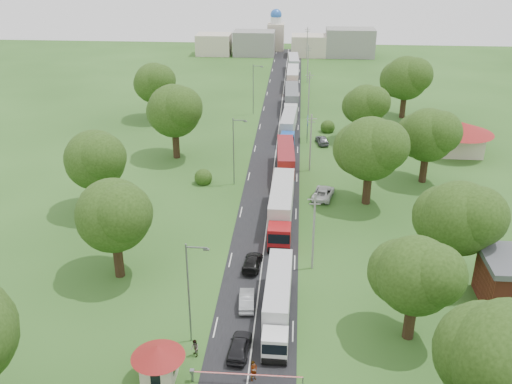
# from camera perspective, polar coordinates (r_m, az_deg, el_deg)

# --- Properties ---
(ground) EXTENTS (260.00, 260.00, 0.00)m
(ground) POSITION_cam_1_polar(r_m,az_deg,el_deg) (69.24, 0.97, -4.35)
(ground) COLOR #244918
(ground) RESTS_ON ground
(road) EXTENTS (8.00, 200.00, 0.04)m
(road) POSITION_cam_1_polar(r_m,az_deg,el_deg) (87.25, 1.76, 2.01)
(road) COLOR black
(road) RESTS_ON ground
(boom_barrier) EXTENTS (9.22, 0.35, 1.18)m
(boom_barrier) POSITION_cam_1_polar(r_m,az_deg,el_deg) (48.45, -2.57, -17.78)
(boom_barrier) COLOR slate
(boom_barrier) RESTS_ON ground
(guard_booth) EXTENTS (4.40, 4.40, 3.45)m
(guard_booth) POSITION_cam_1_polar(r_m,az_deg,el_deg) (48.53, -9.75, -16.10)
(guard_booth) COLOR beige
(guard_booth) RESTS_ON ground
(info_sign) EXTENTS (0.12, 3.10, 4.10)m
(info_sign) POSITION_cam_1_polar(r_m,az_deg,el_deg) (100.25, 5.18, 6.79)
(info_sign) COLOR slate
(info_sign) RESTS_ON ground
(pole_1) EXTENTS (1.60, 0.24, 9.00)m
(pole_1) POSITION_cam_1_polar(r_m,az_deg,el_deg) (60.80, 5.79, -3.85)
(pole_1) COLOR gray
(pole_1) RESTS_ON ground
(pole_2) EXTENTS (1.60, 0.24, 9.00)m
(pole_2) POSITION_cam_1_polar(r_m,az_deg,el_deg) (86.46, 5.48, 5.02)
(pole_2) COLOR gray
(pole_2) RESTS_ON ground
(pole_3) EXTENTS (1.60, 0.24, 9.00)m
(pole_3) POSITION_cam_1_polar(r_m,az_deg,el_deg) (113.23, 5.31, 9.76)
(pole_3) COLOR gray
(pole_3) RESTS_ON ground
(pole_4) EXTENTS (1.60, 0.24, 9.00)m
(pole_4) POSITION_cam_1_polar(r_m,az_deg,el_deg) (140.48, 5.21, 12.68)
(pole_4) COLOR gray
(pole_4) RESTS_ON ground
(pole_5) EXTENTS (1.60, 0.24, 9.00)m
(pole_5) POSITION_cam_1_polar(r_m,az_deg,el_deg) (167.98, 5.14, 14.65)
(pole_5) COLOR gray
(pole_5) RESTS_ON ground
(lamp_0) EXTENTS (2.03, 0.22, 10.00)m
(lamp_0) POSITION_cam_1_polar(r_m,az_deg,el_deg) (49.98, -6.61, -9.63)
(lamp_0) COLOR slate
(lamp_0) RESTS_ON ground
(lamp_1) EXTENTS (2.03, 0.22, 10.00)m
(lamp_1) POSITION_cam_1_polar(r_m,az_deg,el_deg) (80.97, -2.16, 4.39)
(lamp_1) COLOR slate
(lamp_1) RESTS_ON ground
(lamp_2) EXTENTS (2.03, 0.22, 10.00)m
(lamp_2) POSITION_cam_1_polar(r_m,az_deg,el_deg) (114.30, -0.21, 10.46)
(lamp_2) COLOR slate
(lamp_2) RESTS_ON ground
(tree_1) EXTENTS (9.60, 9.60, 12.05)m
(tree_1) POSITION_cam_1_polar(r_m,az_deg,el_deg) (42.57, 24.21, -15.09)
(tree_1) COLOR #382616
(tree_1) RESTS_ON ground
(tree_2) EXTENTS (8.00, 8.00, 10.10)m
(tree_2) POSITION_cam_1_polar(r_m,az_deg,el_deg) (51.52, 15.66, -7.95)
(tree_2) COLOR #382616
(tree_2) RESTS_ON ground
(tree_3) EXTENTS (8.80, 8.80, 11.07)m
(tree_3) POSITION_cam_1_polar(r_m,az_deg,el_deg) (61.14, 19.62, -2.41)
(tree_3) COLOR #382616
(tree_3) RESTS_ON ground
(tree_4) EXTENTS (9.60, 9.60, 12.05)m
(tree_4) POSITION_cam_1_polar(r_m,az_deg,el_deg) (75.78, 11.36, 4.32)
(tree_4) COLOR #382616
(tree_4) RESTS_ON ground
(tree_5) EXTENTS (8.80, 8.80, 11.07)m
(tree_5) POSITION_cam_1_polar(r_m,az_deg,el_deg) (84.98, 16.81, 5.52)
(tree_5) COLOR #382616
(tree_5) RESTS_ON ground
(tree_6) EXTENTS (8.00, 8.00, 10.10)m
(tree_6) POSITION_cam_1_polar(r_m,az_deg,el_deg) (100.01, 10.93, 8.56)
(tree_6) COLOR #382616
(tree_6) RESTS_ON ground
(tree_7) EXTENTS (9.60, 9.60, 12.05)m
(tree_7) POSITION_cam_1_polar(r_m,az_deg,el_deg) (115.44, 14.75, 10.98)
(tree_7) COLOR #382616
(tree_7) RESTS_ON ground
(tree_10) EXTENTS (8.80, 8.80, 11.07)m
(tree_10) POSITION_cam_1_polar(r_m,az_deg,el_deg) (59.96, -14.05, -2.21)
(tree_10) COLOR #382616
(tree_10) RESTS_ON ground
(tree_11) EXTENTS (8.80, 8.80, 11.07)m
(tree_11) POSITION_cam_1_polar(r_m,az_deg,el_deg) (75.14, -15.78, 3.16)
(tree_11) COLOR #382616
(tree_11) RESTS_ON ground
(tree_12) EXTENTS (9.60, 9.60, 12.05)m
(tree_12) POSITION_cam_1_polar(r_m,az_deg,el_deg) (91.49, -8.19, 8.07)
(tree_12) COLOR #382616
(tree_12) RESTS_ON ground
(tree_13) EXTENTS (8.80, 8.80, 11.07)m
(tree_13) POSITION_cam_1_polar(r_m,az_deg,el_deg) (112.25, -10.12, 10.70)
(tree_13) COLOR #382616
(tree_13) RESTS_ON ground
(house_cream) EXTENTS (10.08, 10.08, 5.80)m
(house_cream) POSITION_cam_1_polar(r_m,az_deg,el_deg) (98.93, 19.79, 5.56)
(house_cream) COLOR beige
(house_cream) RESTS_ON ground
(distant_town) EXTENTS (52.00, 8.00, 8.00)m
(distant_town) POSITION_cam_1_polar(r_m,az_deg,el_deg) (173.12, 3.46, 14.59)
(distant_town) COLOR gray
(distant_town) RESTS_ON ground
(church) EXTENTS (5.00, 5.00, 12.30)m
(church) POSITION_cam_1_polar(r_m,az_deg,el_deg) (180.83, 1.99, 15.66)
(church) COLOR beige
(church) RESTS_ON ground
(truck_0) EXTENTS (2.49, 13.48, 3.74)m
(truck_0) POSITION_cam_1_polar(r_m,az_deg,el_deg) (54.65, 2.19, -10.67)
(truck_0) COLOR white
(truck_0) RESTS_ON ground
(truck_1) EXTENTS (2.95, 15.76, 4.36)m
(truck_1) POSITION_cam_1_polar(r_m,az_deg,el_deg) (71.27, 2.55, -1.38)
(truck_1) COLOR #A11216
(truck_1) RESTS_ON ground
(truck_2) EXTENTS (3.00, 14.44, 3.99)m
(truck_2) POSITION_cam_1_polar(r_m,az_deg,el_deg) (85.74, 2.95, 3.09)
(truck_2) COLOR gold
(truck_2) RESTS_ON ground
(truck_3) EXTENTS (2.92, 13.67, 3.78)m
(truck_3) POSITION_cam_1_polar(r_m,az_deg,el_deg) (102.37, 3.26, 6.65)
(truck_3) COLOR #1C51AD
(truck_3) RESTS_ON ground
(truck_4) EXTENTS (2.94, 15.61, 4.32)m
(truck_4) POSITION_cam_1_polar(r_m,az_deg,el_deg) (118.08, 3.57, 9.24)
(truck_4) COLOR silver
(truck_4) RESTS_ON ground
(truck_5) EXTENTS (2.65, 15.34, 4.25)m
(truck_5) POSITION_cam_1_polar(r_m,az_deg,el_deg) (135.59, 3.69, 11.24)
(truck_5) COLOR #A84019
(truck_5) RESTS_ON ground
(truck_6) EXTENTS (3.00, 14.76, 4.08)m
(truck_6) POSITION_cam_1_polar(r_m,az_deg,el_deg) (150.98, 3.76, 12.59)
(truck_6) COLOR #235D3B
(truck_6) RESTS_ON ground
(car_lane_front) EXTENTS (2.10, 4.52, 1.50)m
(car_lane_front) POSITION_cam_1_polar(r_m,az_deg,el_deg) (51.27, -1.66, -15.16)
(car_lane_front) COLOR black
(car_lane_front) RESTS_ON ground
(car_lane_mid) EXTENTS (1.73, 4.20, 1.35)m
(car_lane_mid) POSITION_cam_1_polar(r_m,az_deg,el_deg) (56.79, -0.94, -10.74)
(car_lane_mid) COLOR #999BA1
(car_lane_mid) RESTS_ON ground
(car_lane_rear) EXTENTS (2.25, 4.70, 1.32)m
(car_lane_rear) POSITION_cam_1_polar(r_m,az_deg,el_deg) (62.65, -0.35, -7.03)
(car_lane_rear) COLOR black
(car_lane_rear) RESTS_ON ground
(car_verge_near) EXTENTS (3.62, 5.79, 1.49)m
(car_verge_near) POSITION_cam_1_polar(r_m,az_deg,el_deg) (79.00, 6.75, -0.08)
(car_verge_near) COLOR silver
(car_verge_near) RESTS_ON ground
(car_verge_far) EXTENTS (2.53, 4.55, 1.47)m
(car_verge_far) POSITION_cam_1_polar(r_m,az_deg,el_deg) (99.43, 6.63, 5.19)
(car_verge_far) COLOR #54565C
(car_verge_far) RESTS_ON ground
(pedestrian_near) EXTENTS (0.81, 0.80, 1.88)m
(pedestrian_near) POSITION_cam_1_polar(r_m,az_deg,el_deg) (48.64, -0.25, -17.47)
(pedestrian_near) COLOR gray
(pedestrian_near) RESTS_ON ground
(pedestrian_booth) EXTENTS (0.94, 1.01, 1.65)m
(pedestrian_booth) POSITION_cam_1_polar(r_m,az_deg,el_deg) (51.17, -6.14, -15.30)
(pedestrian_booth) COLOR gray
(pedestrian_booth) RESTS_ON ground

